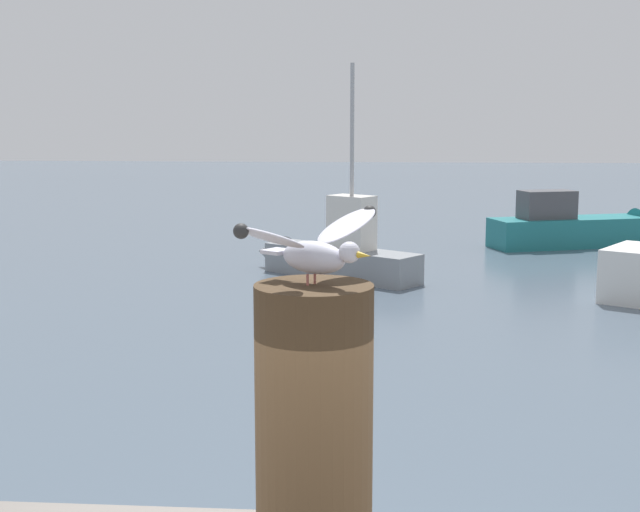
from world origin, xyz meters
The scene contains 4 objects.
mooring_post centered at (0.12, -0.46, 2.19)m, with size 0.37×0.37×0.95m, color #4C3823.
seagull centered at (0.13, -0.46, 2.78)m, with size 0.45×0.61×0.22m.
boat_grey centered at (-0.77, 14.49, 0.47)m, with size 3.68×2.94×4.23m.
boat_teal centered at (5.24, 19.20, 0.45)m, with size 4.91×2.55×1.51m.
Camera 1 is at (0.34, -3.12, 3.17)m, focal length 50.17 mm.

